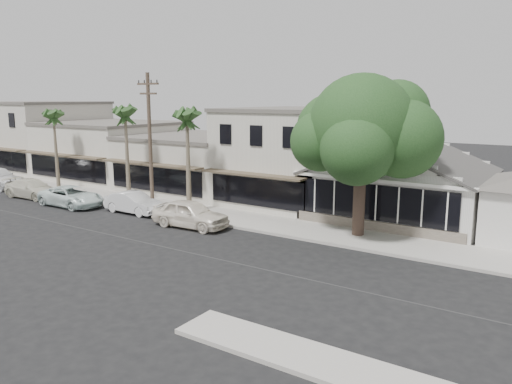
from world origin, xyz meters
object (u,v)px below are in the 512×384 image
Objects in this scene: car_2 at (71,196)px; shade_tree at (363,131)px; car_3 at (32,189)px; car_0 at (190,214)px; car_1 at (134,203)px; utility_pole at (150,140)px.

car_2 is 0.57× the size of shade_tree.
car_3 is at bearing -171.32° from shade_tree.
car_3 is 0.55× the size of shade_tree.
car_2 is 20.58m from shade_tree.
shade_tree is at bearing -85.38° from car_3.
car_0 is 5.53m from car_1.
shade_tree is (19.56, 3.97, 5.05)m from car_2.
car_1 is at bearing 79.86° from car_0.
car_0 is 0.94× the size of car_2.
car_0 is at bearing -157.42° from shade_tree.
car_0 reaches higher than car_1.
shade_tree is at bearing -78.38° from car_1.
shade_tree reaches higher than car_3.
utility_pole is 6.22m from car_0.
car_2 is at bearing 88.33° from car_0.
shade_tree reaches higher than car_0.
car_0 is 10.68m from car_2.
utility_pole is 1.90× the size of car_0.
car_2 is (-6.12, -1.73, -4.09)m from utility_pole.
utility_pole is at bearing -74.79° from car_2.
shade_tree is (13.44, 2.24, 0.96)m from utility_pole.
utility_pole is 11.94m from car_3.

